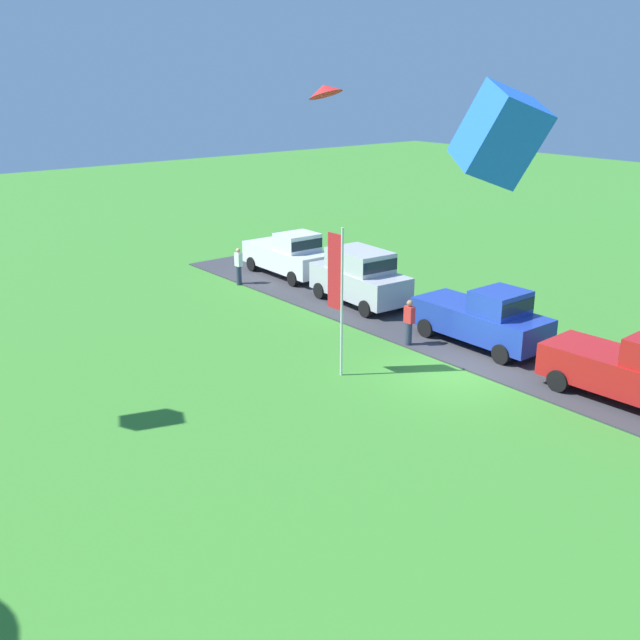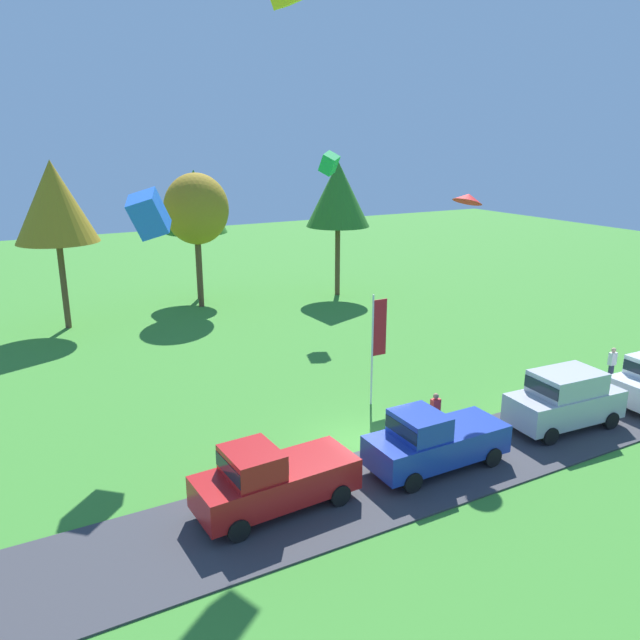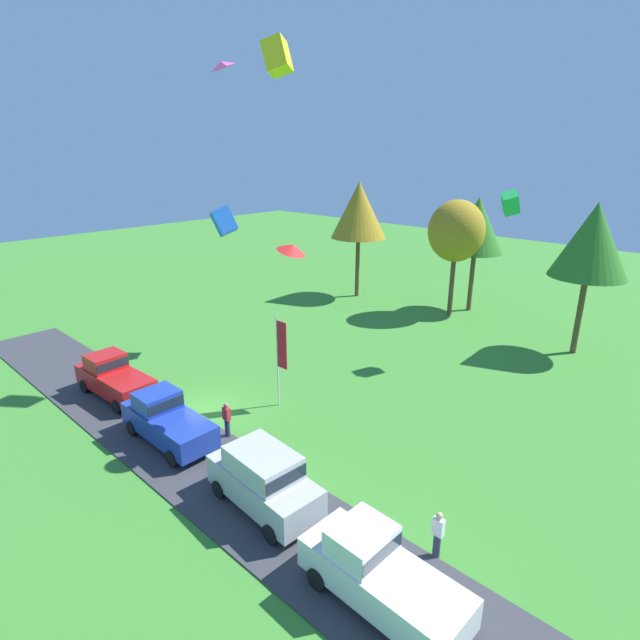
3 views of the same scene
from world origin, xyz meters
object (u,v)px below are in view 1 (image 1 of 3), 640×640
at_px(car_suv_near_entrance, 360,275).
at_px(person_watching_sky, 409,323).
at_px(car_pickup_mid_row, 485,317).
at_px(person_on_lawn, 239,266).
at_px(car_pickup_by_flagpole, 636,369).
at_px(kite_delta_near_flag, 325,90).
at_px(car_pickup_far_end, 290,254).
at_px(kite_box_topmost, 500,135).
at_px(flag_banner, 337,282).

distance_m(car_suv_near_entrance, person_watching_sky, 5.18).
bearing_deg(car_pickup_mid_row, person_on_lawn, 10.39).
relative_size(car_pickup_by_flagpole, person_on_lawn, 2.97).
relative_size(person_watching_sky, kite_delta_near_flag, 1.47).
height_order(car_pickup_far_end, person_watching_sky, car_pickup_far_end).
bearing_deg(kite_delta_near_flag, car_pickup_mid_row, -138.57).
bearing_deg(car_pickup_mid_row, person_watching_sky, 49.16).
distance_m(car_pickup_mid_row, person_on_lawn, 12.46).
distance_m(car_pickup_by_flagpole, car_suv_near_entrance, 12.35).
xyz_separation_m(car_pickup_far_end, person_on_lawn, (0.39, 2.62, -0.23)).
bearing_deg(kite_box_topmost, car_pickup_far_end, -25.99).
bearing_deg(flag_banner, kite_box_topmost, 159.04).
height_order(car_pickup_by_flagpole, car_pickup_mid_row, same).
relative_size(car_suv_near_entrance, person_on_lawn, 2.76).
relative_size(car_pickup_far_end, kite_box_topmost, 3.37).
xyz_separation_m(car_suv_near_entrance, kite_box_topmost, (-13.35, 8.71, 6.90)).
relative_size(person_on_lawn, kite_delta_near_flag, 1.47).
xyz_separation_m(person_watching_sky, flag_banner, (-0.29, 3.58, 2.17)).
bearing_deg(car_pickup_far_end, car_pickup_by_flagpole, 177.56).
bearing_deg(car_pickup_far_end, car_pickup_mid_row, 178.22).
height_order(person_on_lawn, person_watching_sky, same).
bearing_deg(person_on_lawn, car_pickup_mid_row, -169.61).
height_order(car_pickup_mid_row, person_on_lawn, car_pickup_mid_row).
distance_m(car_pickup_mid_row, car_suv_near_entrance, 6.50).
xyz_separation_m(car_pickup_mid_row, car_suv_near_entrance, (6.50, 0.04, 0.19)).
bearing_deg(car_suv_near_entrance, car_pickup_mid_row, -179.63).
xyz_separation_m(person_on_lawn, kite_delta_near_flag, (-7.98, 1.52, 7.82)).
xyz_separation_m(car_pickup_mid_row, car_pickup_far_end, (11.86, -0.37, 0.00)).
distance_m(car_pickup_by_flagpole, person_watching_sky, 7.74).
distance_m(car_pickup_mid_row, kite_box_topmost, 13.17).
height_order(car_pickup_far_end, person_on_lawn, car_pickup_far_end).
bearing_deg(flag_banner, car_suv_near_entrance, -47.53).
relative_size(flag_banner, kite_box_topmost, 3.21).
bearing_deg(car_pickup_mid_row, car_pickup_by_flagpole, 176.23).
height_order(person_watching_sky, kite_delta_near_flag, kite_delta_near_flag).
bearing_deg(car_pickup_far_end, person_on_lawn, 81.49).
relative_size(car_pickup_mid_row, car_suv_near_entrance, 1.06).
bearing_deg(car_pickup_mid_row, kite_delta_near_flag, 41.43).
relative_size(car_pickup_mid_row, person_watching_sky, 2.93).
bearing_deg(kite_delta_near_flag, kite_box_topmost, 155.87).
height_order(car_suv_near_entrance, person_watching_sky, car_suv_near_entrance).
height_order(car_pickup_by_flagpole, flag_banner, flag_banner).
bearing_deg(car_pickup_far_end, flag_banner, 150.30).
xyz_separation_m(person_watching_sky, kite_delta_near_flag, (2.55, 1.78, 7.82)).
height_order(car_pickup_mid_row, kite_delta_near_flag, kite_delta_near_flag).
bearing_deg(person_watching_sky, car_pickup_far_end, -13.12).
distance_m(car_pickup_by_flagpole, car_pickup_mid_row, 5.85).
bearing_deg(kite_box_topmost, person_on_lawn, -18.80).
distance_m(car_pickup_far_end, person_on_lawn, 2.65).
bearing_deg(car_pickup_by_flagpole, car_pickup_far_end, -2.44).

